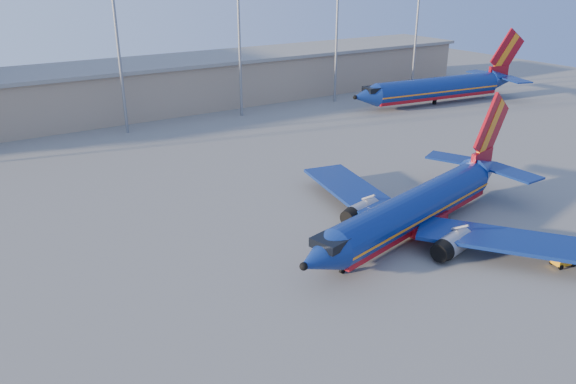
% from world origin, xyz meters
% --- Properties ---
extents(ground, '(220.00, 220.00, 0.00)m').
position_xyz_m(ground, '(0.00, 0.00, 0.00)').
color(ground, slate).
rests_on(ground, ground).
extents(terminal_building, '(122.00, 16.00, 8.50)m').
position_xyz_m(terminal_building, '(10.00, 58.00, 4.32)').
color(terminal_building, gray).
rests_on(terminal_building, ground).
extents(light_mast_row, '(101.60, 1.60, 28.65)m').
position_xyz_m(light_mast_row, '(5.00, 46.00, 17.55)').
color(light_mast_row, gray).
rests_on(light_mast_row, ground).
extents(aircraft_main, '(33.37, 31.72, 11.47)m').
position_xyz_m(aircraft_main, '(7.86, -3.31, 2.45)').
color(aircraft_main, navy).
rests_on(aircraft_main, ground).
extents(aircraft_second, '(38.34, 14.86, 13.00)m').
position_xyz_m(aircraft_second, '(50.26, 33.97, 2.98)').
color(aircraft_second, navy).
rests_on(aircraft_second, ground).
extents(baggage_tug, '(2.11, 1.51, 1.38)m').
position_xyz_m(baggage_tug, '(13.53, -15.11, 0.72)').
color(baggage_tug, orange).
rests_on(baggage_tug, ground).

